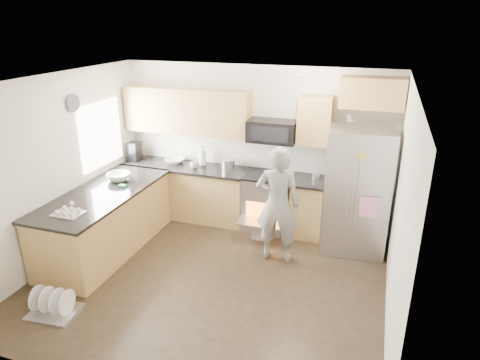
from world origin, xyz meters
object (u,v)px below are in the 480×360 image
(dish_rack, at_px, (53,307))
(stove_range, at_px, (269,190))
(person, at_px, (278,205))
(refrigerator, at_px, (356,191))

(dish_rack, bearing_deg, stove_range, 58.27)
(person, xyz_separation_m, dish_rack, (-2.18, -2.06, -0.75))
(stove_range, relative_size, refrigerator, 0.96)
(stove_range, relative_size, person, 1.06)
(person, bearing_deg, dish_rack, 36.45)
(refrigerator, xyz_separation_m, dish_rack, (-3.19, -2.71, -0.84))
(refrigerator, relative_size, dish_rack, 3.17)
(person, height_order, dish_rack, person)
(refrigerator, bearing_deg, dish_rack, -145.84)
(stove_range, height_order, dish_rack, stove_range)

